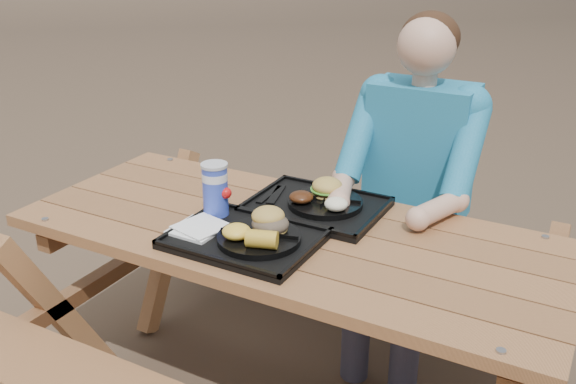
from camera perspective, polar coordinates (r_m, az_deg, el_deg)
The scene contains 17 objects.
picnic_table at distance 2.29m, azimuth 0.00°, elevation -11.72°, with size 1.80×1.49×0.75m, color #999999, non-canonical shape.
tray_near at distance 2.01m, azimuth -3.85°, elevation -4.22°, with size 0.45×0.35×0.02m, color black.
tray_far at distance 2.23m, azimuth 2.52°, elevation -1.37°, with size 0.45×0.35×0.02m, color black.
plate_near at distance 1.98m, azimuth -2.58°, elevation -4.12°, with size 0.26×0.26×0.02m, color black.
plate_far at distance 2.22m, azimuth 3.33°, elevation -0.96°, with size 0.26×0.26×0.02m, color black.
napkin_stack at distance 2.06m, azimuth -8.09°, elevation -3.19°, with size 0.15×0.15×0.02m, color white.
soda_cup at distance 2.14m, azimuth -6.48°, elevation 0.12°, with size 0.08×0.08×0.17m, color #1830B4.
condiment_bbq at distance 2.10m, azimuth -2.09°, elevation -2.31°, with size 0.05×0.05×0.03m, color #320905.
condiment_mustard at distance 2.07m, azimuth -0.95°, elevation -2.66°, with size 0.05×0.05×0.03m, color gold.
sandwich at distance 1.97m, azimuth -1.60°, elevation -1.97°, with size 0.11×0.11×0.11m, color #BE9543, non-canonical shape.
mac_cheese at distance 1.95m, azimuth -4.60°, elevation -3.53°, with size 0.09×0.09×0.04m, color yellow.
corn_cob at distance 1.89m, azimuth -2.34°, elevation -4.21°, with size 0.09×0.09×0.05m, color gold, non-canonical shape.
cutlery_far at distance 2.30m, azimuth -1.06°, elevation -0.22°, with size 0.03×0.17×0.01m, color black.
burger at distance 2.24m, azimuth 3.52°, elevation 0.86°, with size 0.11×0.11×0.10m, color gold, non-canonical shape.
baked_beans at distance 2.19m, azimuth 1.18°, elevation -0.46°, with size 0.08×0.08×0.04m, color #411E0D.
potato_salad at distance 2.13m, azimuth 4.30°, elevation -1.08°, with size 0.08×0.08×0.04m, color white.
diner at distance 2.57m, azimuth 11.13°, elevation -1.34°, with size 0.48×0.84×1.28m, color #1B9BC1, non-canonical shape.
Camera 1 is at (0.90, -1.66, 1.67)m, focal length 40.00 mm.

